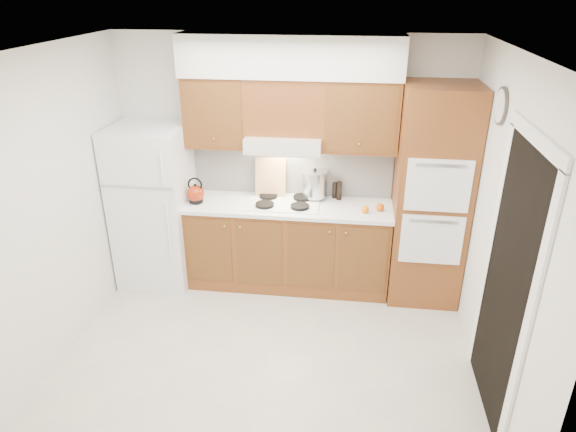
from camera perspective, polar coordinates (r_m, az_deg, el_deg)
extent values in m
plane|color=#BBB5A4|center=(4.78, -2.13, -14.85)|extent=(3.60, 3.60, 0.00)
plane|color=white|center=(3.71, -2.79, 17.83)|extent=(3.60, 3.60, 0.00)
cube|color=silver|center=(5.45, 0.19, 6.09)|extent=(3.60, 0.02, 2.60)
cube|color=silver|center=(4.71, -24.58, 0.62)|extent=(0.02, 3.00, 2.60)
cube|color=silver|center=(4.19, 22.66, -1.92)|extent=(0.02, 3.00, 2.60)
cube|color=white|center=(5.63, -14.63, 1.06)|extent=(0.75, 0.72, 1.72)
cube|color=brown|center=(5.51, 0.05, -3.32)|extent=(2.11, 0.60, 0.90)
cube|color=white|center=(5.30, 0.04, 1.12)|extent=(2.13, 0.62, 0.04)
cube|color=white|center=(5.46, 0.43, 5.23)|extent=(2.11, 0.03, 0.56)
cube|color=brown|center=(5.24, 15.56, 2.03)|extent=(0.70, 0.65, 2.20)
cube|color=brown|center=(5.28, -7.91, 11.44)|extent=(0.63, 0.33, 0.70)
cube|color=brown|center=(5.10, 8.10, 10.97)|extent=(0.73, 0.33, 0.70)
cube|color=silver|center=(5.16, -0.39, 8.20)|extent=(0.75, 0.45, 0.15)
cube|color=brown|center=(5.13, -0.31, 12.14)|extent=(0.75, 0.33, 0.55)
cube|color=silver|center=(5.03, 0.24, 17.38)|extent=(2.13, 0.36, 0.40)
cube|color=white|center=(5.31, -0.47, 1.49)|extent=(0.74, 0.50, 0.01)
cube|color=black|center=(4.01, 23.08, -7.34)|extent=(0.02, 0.90, 2.10)
cylinder|color=#3F3833|center=(4.42, 22.61, 11.22)|extent=(0.02, 0.30, 0.30)
sphere|color=maroon|center=(5.38, -10.22, 2.46)|extent=(0.18, 0.18, 0.18)
cube|color=tan|center=(5.43, -1.96, 4.20)|extent=(0.32, 0.12, 0.42)
cylinder|color=silver|center=(5.38, 2.97, 3.59)|extent=(0.32, 0.32, 0.27)
cylinder|color=black|center=(5.40, 5.70, 2.82)|extent=(0.07, 0.07, 0.20)
cylinder|color=black|center=(5.47, 4.09, 3.01)|extent=(0.05, 0.05, 0.17)
cylinder|color=black|center=(5.45, 5.25, 2.86)|extent=(0.07, 0.07, 0.17)
sphere|color=#D94D0B|center=(5.20, 10.17, 0.96)|extent=(0.09, 0.09, 0.08)
sphere|color=orange|center=(5.14, 8.56, 0.73)|extent=(0.08, 0.08, 0.08)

